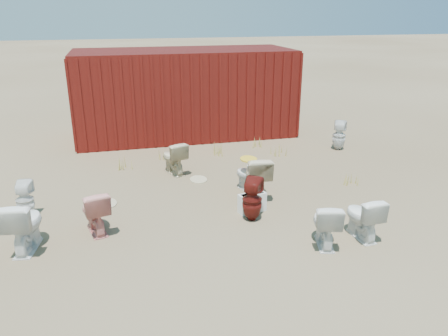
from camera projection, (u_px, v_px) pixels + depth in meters
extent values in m
plane|color=brown|center=(232.00, 207.00, 8.09)|extent=(100.00, 100.00, 0.00)
cube|color=#510F0D|center=(185.00, 93.00, 12.42)|extent=(6.00, 2.40, 2.40)
imported|color=white|center=(24.00, 225.00, 6.53)|extent=(0.59, 0.87, 0.82)
imported|color=#E08881|center=(95.00, 211.00, 7.07)|extent=(0.58, 0.80, 0.74)
imported|color=white|center=(325.00, 223.00, 6.67)|extent=(0.58, 0.79, 0.72)
imported|color=#5C140F|center=(252.00, 200.00, 7.46)|extent=(0.48, 0.48, 0.76)
imported|color=white|center=(363.00, 217.00, 6.89)|extent=(0.44, 0.73, 0.72)
imported|color=white|center=(25.00, 200.00, 7.55)|extent=(0.34, 0.34, 0.67)
imported|color=#C8BA92|center=(174.00, 158.00, 9.61)|extent=(0.62, 0.81, 0.74)
imported|color=beige|center=(257.00, 176.00, 8.39)|extent=(0.56, 0.88, 0.84)
imported|color=silver|center=(248.00, 175.00, 8.71)|extent=(0.56, 0.73, 0.65)
imported|color=silver|center=(339.00, 135.00, 11.27)|extent=(0.47, 0.47, 0.75)
ellipsoid|color=yellow|center=(249.00, 159.00, 8.60)|extent=(0.33, 0.41, 0.02)
cube|color=silver|center=(252.00, 203.00, 7.84)|extent=(0.53, 0.32, 0.35)
ellipsoid|color=tan|center=(106.00, 203.00, 8.20)|extent=(0.46, 0.55, 0.02)
ellipsoid|color=#C0B68B|center=(198.00, 180.00, 9.34)|extent=(0.37, 0.48, 0.02)
cone|color=#A79942|center=(125.00, 163.00, 9.92)|extent=(0.36, 0.36, 0.29)
cone|color=#A79942|center=(218.00, 150.00, 10.85)|extent=(0.32, 0.32, 0.31)
cone|color=#A79942|center=(278.00, 149.00, 10.92)|extent=(0.36, 0.36, 0.30)
cone|color=#A79942|center=(164.00, 154.00, 10.63)|extent=(0.30, 0.30, 0.26)
cone|color=#A79942|center=(256.00, 141.00, 11.60)|extent=(0.34, 0.34, 0.30)
cone|color=#A79942|center=(352.00, 180.00, 9.05)|extent=(0.28, 0.28, 0.24)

